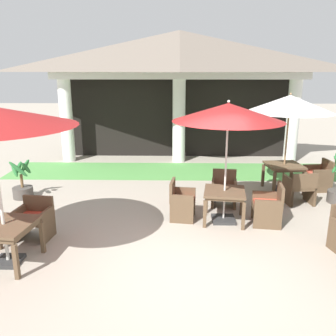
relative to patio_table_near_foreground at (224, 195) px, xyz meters
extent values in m
plane|color=#9E9384|center=(-0.94, -1.79, -0.60)|extent=(60.00, 60.00, 0.00)
cylinder|color=white|center=(-4.90, 5.23, 0.84)|extent=(0.44, 0.44, 2.88)
cylinder|color=white|center=(-0.94, 5.23, 0.84)|extent=(0.44, 0.44, 2.88)
cylinder|color=white|center=(3.03, 5.23, 0.84)|extent=(0.44, 0.44, 2.88)
cube|color=white|center=(-0.94, 5.23, 2.40)|extent=(8.73, 0.70, 0.24)
pyramid|color=#665B51|center=(-0.94, 5.23, 3.19)|extent=(9.13, 2.76, 1.33)
cube|color=black|center=(-0.94, 6.13, 0.84)|extent=(8.53, 0.16, 2.88)
cube|color=#519347|center=(-0.94, 3.93, -0.60)|extent=(10.93, 2.05, 0.01)
cube|color=brown|center=(0.00, 0.00, 0.08)|extent=(0.96, 0.96, 0.05)
cube|color=brown|center=(0.00, 0.00, 0.02)|extent=(0.88, 0.88, 0.05)
cube|color=brown|center=(-0.44, -0.34, -0.30)|extent=(0.08, 0.08, 0.60)
cube|color=brown|center=(0.34, -0.44, -0.30)|extent=(0.08, 0.08, 0.60)
cube|color=brown|center=(-0.34, 0.44, -0.30)|extent=(0.08, 0.08, 0.60)
cube|color=brown|center=(0.44, 0.34, -0.30)|extent=(0.08, 0.08, 0.60)
cube|color=#2D2D2D|center=(0.00, 0.00, -0.57)|extent=(0.50, 0.50, 0.07)
cylinder|color=beige|center=(0.00, 0.00, 0.56)|extent=(0.04, 0.04, 2.33)
cone|color=maroon|center=(0.00, 0.00, 1.77)|extent=(2.28, 2.28, 0.36)
sphere|color=beige|center=(0.00, 0.00, 1.98)|extent=(0.06, 0.06, 0.06)
cube|color=brown|center=(0.89, -0.11, -0.21)|extent=(0.64, 0.67, 0.07)
cube|color=#C64C38|center=(0.89, -0.11, -0.15)|extent=(0.59, 0.62, 0.05)
cube|color=brown|center=(1.15, -0.15, 0.05)|extent=(0.14, 0.61, 0.46)
cube|color=brown|center=(0.85, -0.39, -0.29)|extent=(0.57, 0.13, 0.63)
cube|color=brown|center=(0.92, 0.17, -0.29)|extent=(0.57, 0.13, 0.63)
cube|color=brown|center=(0.60, -0.35, -0.42)|extent=(0.06, 0.06, 0.35)
cube|color=brown|center=(0.67, 0.19, -0.42)|extent=(0.06, 0.06, 0.35)
cube|color=brown|center=(1.11, -0.42, -0.42)|extent=(0.06, 0.06, 0.35)
cube|color=brown|center=(1.18, 0.13, -0.42)|extent=(0.06, 0.06, 0.35)
cube|color=brown|center=(-0.89, 0.11, -0.21)|extent=(0.58, 0.61, 0.07)
cube|color=#C64C38|center=(-0.89, 0.11, -0.15)|extent=(0.53, 0.57, 0.05)
cube|color=brown|center=(-1.12, 0.14, 0.05)|extent=(0.13, 0.56, 0.45)
cube|color=brown|center=(-0.85, 0.37, -0.28)|extent=(0.51, 0.12, 0.64)
cube|color=brown|center=(-0.92, -0.14, -0.28)|extent=(0.51, 0.12, 0.64)
cube|color=brown|center=(-0.63, 0.33, -0.42)|extent=(0.06, 0.06, 0.35)
cube|color=brown|center=(-0.69, -0.16, -0.42)|extent=(0.06, 0.06, 0.35)
cube|color=brown|center=(-1.08, 0.39, -0.42)|extent=(0.06, 0.06, 0.35)
cube|color=brown|center=(-1.14, -0.10, -0.42)|extent=(0.06, 0.06, 0.35)
cube|color=brown|center=(0.11, 0.89, -0.20)|extent=(0.63, 0.56, 0.07)
cube|color=#C64C38|center=(0.11, 0.89, -0.14)|extent=(0.58, 0.52, 0.05)
cube|color=brown|center=(0.14, 1.11, 0.05)|extent=(0.57, 0.13, 0.43)
cube|color=brown|center=(0.38, 0.85, -0.28)|extent=(0.12, 0.50, 0.64)
cube|color=brown|center=(-0.15, 0.92, -0.28)|extent=(0.12, 0.50, 0.64)
cube|color=brown|center=(0.34, 0.64, -0.42)|extent=(0.06, 0.06, 0.36)
cube|color=brown|center=(-0.17, 0.70, -0.42)|extent=(0.06, 0.06, 0.36)
cube|color=brown|center=(0.40, 1.07, -0.42)|extent=(0.06, 0.06, 0.36)
cube|color=brown|center=(-0.11, 1.14, -0.42)|extent=(0.06, 0.06, 0.36)
cube|color=brown|center=(1.81, -1.15, -0.42)|extent=(0.07, 0.07, 0.36)
cube|color=brown|center=(1.88, 2.07, 0.11)|extent=(0.99, 0.99, 0.05)
cube|color=brown|center=(1.88, 2.07, 0.06)|extent=(0.91, 0.91, 0.06)
cube|color=brown|center=(1.51, 1.62, -0.28)|extent=(0.08, 0.08, 0.63)
cube|color=brown|center=(2.33, 1.71, -0.28)|extent=(0.08, 0.08, 0.63)
cube|color=brown|center=(1.42, 2.43, -0.28)|extent=(0.08, 0.08, 0.63)
cube|color=brown|center=(2.24, 2.52, -0.28)|extent=(0.08, 0.08, 0.63)
cube|color=#2D2D2D|center=(1.88, 2.07, -0.56)|extent=(0.41, 0.41, 0.09)
cylinder|color=olive|center=(1.88, 2.07, 0.55)|extent=(0.05, 0.05, 2.31)
cone|color=white|center=(1.88, 2.07, 1.75)|extent=(2.25, 2.25, 0.44)
sphere|color=olive|center=(1.88, 2.07, 2.00)|extent=(0.06, 0.06, 0.06)
cube|color=brown|center=(1.98, 1.10, -0.17)|extent=(0.67, 0.62, 0.07)
cube|color=#C64C38|center=(1.98, 1.10, -0.11)|extent=(0.62, 0.57, 0.05)
cube|color=brown|center=(2.01, 0.85, 0.05)|extent=(0.62, 0.13, 0.36)
cube|color=brown|center=(1.70, 1.07, -0.26)|extent=(0.12, 0.55, 0.68)
cube|color=brown|center=(2.27, 1.14, -0.26)|extent=(0.12, 0.55, 0.68)
cube|color=brown|center=(1.68, 1.32, -0.40)|extent=(0.06, 0.06, 0.40)
cube|color=brown|center=(2.24, 1.38, -0.40)|extent=(0.06, 0.06, 0.40)
cube|color=brown|center=(1.73, 0.83, -0.40)|extent=(0.06, 0.06, 0.40)
cube|color=brown|center=(2.29, 0.89, -0.40)|extent=(0.06, 0.06, 0.40)
cube|color=brown|center=(2.84, 2.18, -0.19)|extent=(0.64, 0.67, 0.07)
cube|color=#C64C38|center=(2.84, 2.18, -0.13)|extent=(0.59, 0.61, 0.05)
cube|color=brown|center=(3.11, 2.21, 0.04)|extent=(0.13, 0.61, 0.38)
cube|color=brown|center=(2.88, 1.90, -0.28)|extent=(0.58, 0.12, 0.64)
cube|color=brown|center=(2.81, 2.46, -0.28)|extent=(0.58, 0.12, 0.64)
cube|color=brown|center=(2.62, 1.88, -0.41)|extent=(0.06, 0.06, 0.38)
cube|color=brown|center=(2.56, 2.42, -0.41)|extent=(0.06, 0.06, 0.38)
cube|color=brown|center=(3.13, 1.93, -0.41)|extent=(0.06, 0.06, 0.38)
cube|color=brown|center=(3.07, 2.48, -0.41)|extent=(0.06, 0.06, 0.38)
cube|color=brown|center=(-3.91, -1.83, 0.10)|extent=(1.03, 1.03, 0.05)
cube|color=brown|center=(-3.91, -1.83, 0.03)|extent=(0.95, 0.95, 0.08)
cube|color=brown|center=(-3.54, -2.30, -0.31)|extent=(0.08, 0.08, 0.59)
cube|color=brown|center=(-3.44, -1.46, -0.31)|extent=(0.08, 0.08, 0.59)
cube|color=#2D2D2D|center=(-3.91, -1.83, -0.57)|extent=(0.44, 0.44, 0.06)
cube|color=brown|center=(-3.80, -0.92, -0.20)|extent=(0.67, 0.60, 0.07)
cube|color=#C64C38|center=(-3.80, -0.92, -0.14)|extent=(0.62, 0.55, 0.05)
cube|color=brown|center=(-3.77, -0.67, 0.01)|extent=(0.62, 0.13, 0.37)
cube|color=brown|center=(-3.51, -0.95, -0.29)|extent=(0.12, 0.53, 0.62)
cube|color=brown|center=(-4.08, -0.88, -0.29)|extent=(0.12, 0.53, 0.62)
cube|color=brown|center=(-3.55, -1.19, -0.42)|extent=(0.06, 0.06, 0.36)
cube|color=brown|center=(-4.10, -1.12, -0.42)|extent=(0.06, 0.06, 0.36)
cube|color=brown|center=(-3.49, -0.71, -0.42)|extent=(0.06, 0.06, 0.36)
cube|color=brown|center=(-4.05, -0.65, -0.42)|extent=(0.06, 0.06, 0.36)
cylinder|color=#47423D|center=(-4.98, 1.36, -0.46)|extent=(0.50, 0.50, 0.28)
cylinder|color=brown|center=(-4.98, 1.36, -0.15)|extent=(0.07, 0.07, 0.34)
ellipsoid|color=#286B33|center=(-4.82, 1.34, 0.20)|extent=(0.16, 0.41, 0.42)
ellipsoid|color=#286B33|center=(-4.91, 1.51, 0.21)|extent=(0.39, 0.26, 0.44)
ellipsoid|color=#286B33|center=(-5.05, 1.42, 0.18)|extent=(0.24, 0.27, 0.36)
ellipsoid|color=#286B33|center=(-5.09, 1.27, 0.17)|extent=(0.32, 0.33, 0.37)
ellipsoid|color=#286B33|center=(-4.95, 1.17, 0.22)|extent=(0.48, 0.18, 0.46)
ellipsoid|color=brown|center=(0.24, 2.43, -0.45)|extent=(0.34, 0.34, 0.29)
sphere|color=brown|center=(0.24, 2.43, -0.27)|extent=(0.08, 0.08, 0.08)
camera|label=1|loc=(-1.07, -7.18, 2.58)|focal=37.86mm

